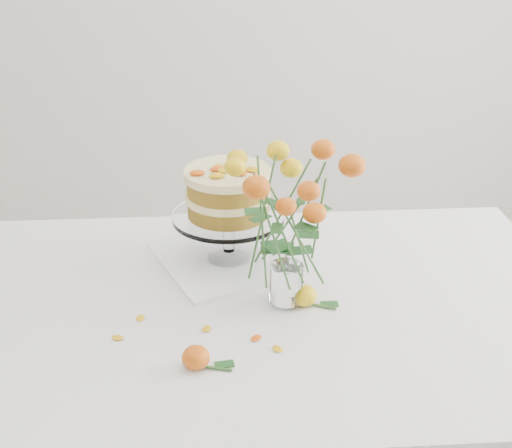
{
  "coord_description": "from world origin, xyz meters",
  "views": [
    {
      "loc": [
        -0.1,
        -1.34,
        1.6
      ],
      "look_at": [
        -0.0,
        0.09,
        0.9
      ],
      "focal_mm": 50.0,
      "sensor_mm": 36.0,
      "label": 1
    }
  ],
  "objects": [
    {
      "name": "cake_stand",
      "position": [
        -0.06,
        0.19,
        0.93
      ],
      "size": [
        0.27,
        0.27,
        0.24
      ],
      "rotation": [
        0.0,
        0.0,
        -0.29
      ],
      "color": "white",
      "rests_on": "napkin"
    },
    {
      "name": "loose_rose_near",
      "position": [
        0.1,
        -0.02,
        0.78
      ],
      "size": [
        0.09,
        0.06,
        0.05
      ],
      "rotation": [
        0.0,
        0.0,
        -0.41
      ],
      "color": "yellow",
      "rests_on": "table"
    },
    {
      "name": "stray_petal_d",
      "position": [
        -0.26,
        -0.05,
        0.76
      ],
      "size": [
        0.03,
        0.02,
        0.0
      ],
      "primitive_type": "ellipsoid",
      "color": "#E6AA0E",
      "rests_on": "table"
    },
    {
      "name": "table",
      "position": [
        0.0,
        0.0,
        0.67
      ],
      "size": [
        1.43,
        0.93,
        0.76
      ],
      "color": "tan",
      "rests_on": "ground"
    },
    {
      "name": "stray_petal_e",
      "position": [
        -0.3,
        -0.12,
        0.76
      ],
      "size": [
        0.03,
        0.02,
        0.0
      ],
      "primitive_type": "ellipsoid",
      "color": "#E6AA0E",
      "rests_on": "table"
    },
    {
      "name": "stray_petal_b",
      "position": [
        -0.02,
        -0.14,
        0.76
      ],
      "size": [
        0.03,
        0.02,
        0.0
      ],
      "primitive_type": "ellipsoid",
      "color": "#E6AA0E",
      "rests_on": "table"
    },
    {
      "name": "stray_petal_a",
      "position": [
        -0.12,
        -0.1,
        0.76
      ],
      "size": [
        0.03,
        0.02,
        0.0
      ],
      "primitive_type": "ellipsoid",
      "color": "#E6AA0E",
      "rests_on": "table"
    },
    {
      "name": "napkin",
      "position": [
        -0.06,
        0.19,
        0.76
      ],
      "size": [
        0.41,
        0.41,
        0.01
      ],
      "primitive_type": "cube",
      "rotation": [
        0.0,
        0.0,
        0.4
      ],
      "color": "white",
      "rests_on": "table"
    },
    {
      "name": "rose_vase",
      "position": [
        0.06,
        -0.01,
        0.98
      ],
      "size": [
        0.25,
        0.25,
        0.37
      ],
      "rotation": [
        0.0,
        0.0,
        -0.04
      ],
      "color": "white",
      "rests_on": "table"
    },
    {
      "name": "stray_petal_c",
      "position": [
        0.02,
        -0.18,
        0.76
      ],
      "size": [
        0.03,
        0.02,
        0.0
      ],
      "primitive_type": "ellipsoid",
      "color": "#E6AA0E",
      "rests_on": "table"
    },
    {
      "name": "loose_rose_far",
      "position": [
        -0.14,
        -0.23,
        0.78
      ],
      "size": [
        0.1,
        0.05,
        0.05
      ],
      "rotation": [
        0.0,
        0.0,
        -0.26
      ],
      "color": "#DA400A",
      "rests_on": "table"
    }
  ]
}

